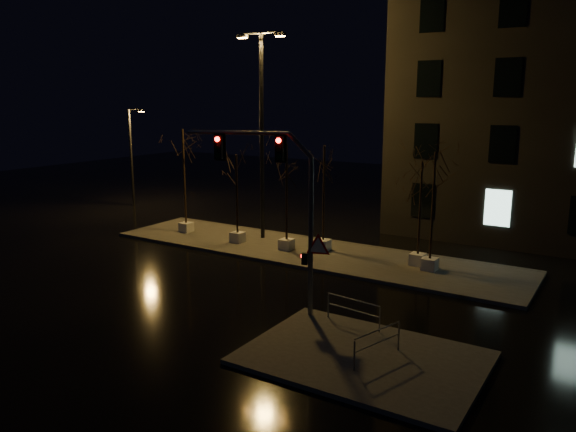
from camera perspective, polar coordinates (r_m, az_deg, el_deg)
The scene contains 14 objects.
ground at distance 24.09m, azimuth -5.34°, elevation -7.02°, with size 90.00×90.00×0.00m, color black.
median at distance 28.84m, azimuth 1.90°, elevation -3.63°, with size 22.00×5.00×0.15m, color #3F3D38.
sidewalk_corner at distance 17.67m, azimuth 7.64°, elevation -14.08°, with size 7.00×5.00×0.15m, color #3F3D38.
tree_0 at distance 32.52m, azimuth -10.58°, elevation 6.37°, with size 1.80×1.80×6.10m.
tree_1 at distance 29.79m, azimuth -5.26°, elevation 4.23°, with size 1.80×1.80×4.86m.
tree_2 at distance 28.11m, azimuth -0.15°, elevation 4.91°, with size 1.80×1.80×5.57m.
tree_3 at distance 28.10m, azimuth 3.69°, elevation 4.76°, with size 1.80×1.80×5.49m.
tree_4 at distance 26.17m, azimuth 13.38°, elevation 3.10°, with size 1.80×1.80×4.99m.
tree_5 at distance 25.46m, azimuth 14.63°, elevation 3.67°, with size 1.80×1.80×5.49m.
traffic_signal_mast at distance 19.61m, azimuth -0.64°, elevation 2.05°, with size 5.18×1.46×6.52m.
streetlight_main at distance 30.50m, azimuth -2.69°, elevation 9.46°, with size 2.75×0.70×11.01m.
streetlight_far at distance 42.61m, azimuth -15.54°, elevation 6.19°, with size 1.38×0.46×7.06m.
guard_rail_a at distance 19.57m, azimuth 6.64°, elevation -9.26°, with size 2.11×0.32×0.92m.
guard_rail_b at distance 17.16m, azimuth 9.09°, elevation -12.36°, with size 0.64×1.96×0.97m.
Camera 1 is at (13.91, -18.06, 7.78)m, focal length 35.00 mm.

